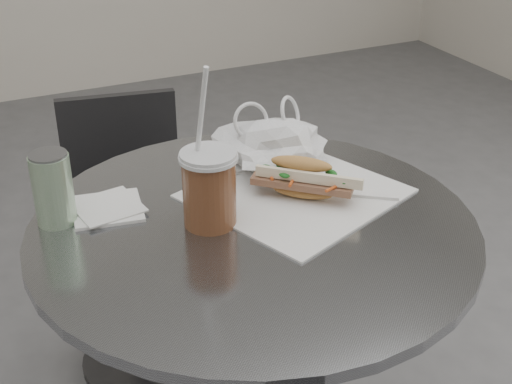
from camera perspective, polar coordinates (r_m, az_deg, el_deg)
name	(u,v)px	position (r m, az deg, el deg)	size (l,w,h in m)	color
cafe_table	(254,348)	(1.37, -0.20, -12.37)	(0.76, 0.76, 0.74)	slate
chair_far	(134,256)	(1.90, -9.72, -5.09)	(0.38, 0.41, 0.72)	#2B2B2E
sandwich_paper	(295,193)	(1.29, 3.17, -0.09)	(0.33, 0.31, 0.00)	white
banh_mi	(302,178)	(1.26, 3.72, 1.09)	(0.22, 0.22, 0.08)	tan
iced_coffee	(209,187)	(1.17, -3.77, 0.39)	(0.10, 0.10, 0.28)	brown
sunglasses	(298,149)	(1.42, 3.37, 3.49)	(0.11, 0.07, 0.05)	black
plastic_bag	(275,147)	(1.35, 1.51, 3.64)	(0.20, 0.16, 0.10)	white
napkin_stack	(107,208)	(1.27, -11.80, -1.26)	(0.13, 0.13, 0.01)	white
drink_can	(53,188)	(1.22, -15.95, 0.27)	(0.07, 0.07, 0.13)	#5D9859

